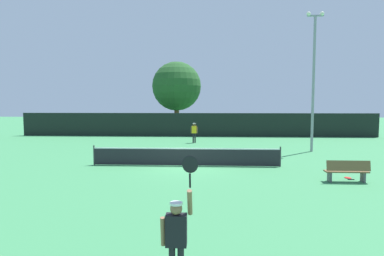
{
  "coord_description": "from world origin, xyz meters",
  "views": [
    {
      "loc": [
        1.18,
        -16.88,
        3.35
      ],
      "look_at": [
        0.19,
        2.89,
        1.81
      ],
      "focal_mm": 29.89,
      "sensor_mm": 36.0,
      "label": 1
    }
  ],
  "objects_px": {
    "large_tree": "(177,86)",
    "parked_car_far": "(278,124)",
    "player_receiving": "(194,131)",
    "tennis_ball": "(205,159)",
    "courtside_bench": "(347,171)",
    "light_pole": "(314,74)",
    "parked_car_mid": "(253,125)",
    "parked_car_near": "(133,124)",
    "player_serving": "(177,231)",
    "spare_racket": "(348,178)"
  },
  "relations": [
    {
      "from": "parked_car_far",
      "to": "courtside_bench",
      "type": "bearing_deg",
      "value": -91.7
    },
    {
      "from": "tennis_ball",
      "to": "player_serving",
      "type": "bearing_deg",
      "value": -91.51
    },
    {
      "from": "light_pole",
      "to": "parked_car_mid",
      "type": "distance_m",
      "value": 16.56
    },
    {
      "from": "player_receiving",
      "to": "courtside_bench",
      "type": "xyz_separation_m",
      "value": [
        7.07,
        -13.17,
        -0.54
      ]
    },
    {
      "from": "parked_car_near",
      "to": "parked_car_far",
      "type": "height_order",
      "value": "same"
    },
    {
      "from": "tennis_ball",
      "to": "parked_car_near",
      "type": "bearing_deg",
      "value": 114.32
    },
    {
      "from": "light_pole",
      "to": "parked_car_near",
      "type": "height_order",
      "value": "light_pole"
    },
    {
      "from": "player_serving",
      "to": "parked_car_far",
      "type": "relative_size",
      "value": 0.56
    },
    {
      "from": "player_serving",
      "to": "parked_car_mid",
      "type": "bearing_deg",
      "value": 79.81
    },
    {
      "from": "courtside_bench",
      "to": "large_tree",
      "type": "relative_size",
      "value": 0.22
    },
    {
      "from": "parked_car_near",
      "to": "parked_car_mid",
      "type": "bearing_deg",
      "value": 2.23
    },
    {
      "from": "player_receiving",
      "to": "parked_car_near",
      "type": "height_order",
      "value": "parked_car_near"
    },
    {
      "from": "large_tree",
      "to": "parked_car_far",
      "type": "xyz_separation_m",
      "value": [
        12.17,
        2.54,
        -4.5
      ]
    },
    {
      "from": "spare_racket",
      "to": "courtside_bench",
      "type": "distance_m",
      "value": 0.93
    },
    {
      "from": "player_receiving",
      "to": "parked_car_far",
      "type": "distance_m",
      "value": 15.87
    },
    {
      "from": "player_serving",
      "to": "courtside_bench",
      "type": "xyz_separation_m",
      "value": [
        6.45,
        8.1,
        -0.57
      ]
    },
    {
      "from": "parked_car_mid",
      "to": "player_receiving",
      "type": "bearing_deg",
      "value": -122.4
    },
    {
      "from": "player_receiving",
      "to": "parked_car_mid",
      "type": "relative_size",
      "value": 0.39
    },
    {
      "from": "player_receiving",
      "to": "player_serving",
      "type": "bearing_deg",
      "value": 91.67
    },
    {
      "from": "parked_car_near",
      "to": "parked_car_mid",
      "type": "distance_m",
      "value": 14.82
    },
    {
      "from": "spare_racket",
      "to": "large_tree",
      "type": "relative_size",
      "value": 0.06
    },
    {
      "from": "tennis_ball",
      "to": "courtside_bench",
      "type": "xyz_separation_m",
      "value": [
        6.1,
        -5.31,
        0.45
      ]
    },
    {
      "from": "light_pole",
      "to": "parked_car_far",
      "type": "distance_m",
      "value": 17.58
    },
    {
      "from": "spare_racket",
      "to": "parked_car_near",
      "type": "bearing_deg",
      "value": 122.1
    },
    {
      "from": "courtside_bench",
      "to": "tennis_ball",
      "type": "bearing_deg",
      "value": 138.94
    },
    {
      "from": "player_serving",
      "to": "parked_car_near",
      "type": "relative_size",
      "value": 0.55
    },
    {
      "from": "light_pole",
      "to": "parked_car_mid",
      "type": "bearing_deg",
      "value": 96.83
    },
    {
      "from": "tennis_ball",
      "to": "light_pole",
      "type": "distance_m",
      "value": 9.76
    },
    {
      "from": "courtside_bench",
      "to": "light_pole",
      "type": "bearing_deg",
      "value": 81.49
    },
    {
      "from": "courtside_bench",
      "to": "player_receiving",
      "type": "bearing_deg",
      "value": 118.24
    },
    {
      "from": "player_receiving",
      "to": "parked_car_far",
      "type": "height_order",
      "value": "parked_car_far"
    },
    {
      "from": "parked_car_far",
      "to": "player_serving",
      "type": "bearing_deg",
      "value": -100.89
    },
    {
      "from": "tennis_ball",
      "to": "parked_car_mid",
      "type": "relative_size",
      "value": 0.02
    },
    {
      "from": "parked_car_mid",
      "to": "tennis_ball",
      "type": "bearing_deg",
      "value": -108.77
    },
    {
      "from": "parked_car_far",
      "to": "parked_car_mid",
      "type": "bearing_deg",
      "value": -156.67
    },
    {
      "from": "player_receiving",
      "to": "large_tree",
      "type": "bearing_deg",
      "value": -76.18
    },
    {
      "from": "spare_racket",
      "to": "tennis_ball",
      "type": "bearing_deg",
      "value": 144.63
    },
    {
      "from": "parked_car_near",
      "to": "player_receiving",
      "type": "bearing_deg",
      "value": -49.92
    },
    {
      "from": "spare_racket",
      "to": "parked_car_mid",
      "type": "relative_size",
      "value": 0.12
    },
    {
      "from": "spare_racket",
      "to": "courtside_bench",
      "type": "height_order",
      "value": "courtside_bench"
    },
    {
      "from": "tennis_ball",
      "to": "parked_car_far",
      "type": "distance_m",
      "value": 22.2
    },
    {
      "from": "large_tree",
      "to": "parked_car_near",
      "type": "relative_size",
      "value": 1.84
    },
    {
      "from": "player_serving",
      "to": "tennis_ball",
      "type": "height_order",
      "value": "player_serving"
    },
    {
      "from": "spare_racket",
      "to": "parked_car_far",
      "type": "height_order",
      "value": "parked_car_far"
    },
    {
      "from": "large_tree",
      "to": "parked_car_near",
      "type": "xyz_separation_m",
      "value": [
        -5.81,
        2.6,
        -4.5
      ]
    },
    {
      "from": "tennis_ball",
      "to": "parked_car_mid",
      "type": "distance_m",
      "value": 20.07
    },
    {
      "from": "large_tree",
      "to": "player_receiving",
      "type": "bearing_deg",
      "value": -76.18
    },
    {
      "from": "large_tree",
      "to": "parked_car_near",
      "type": "distance_m",
      "value": 7.8
    },
    {
      "from": "tennis_ball",
      "to": "courtside_bench",
      "type": "relative_size",
      "value": 0.04
    },
    {
      "from": "courtside_bench",
      "to": "parked_car_mid",
      "type": "relative_size",
      "value": 0.42
    }
  ]
}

